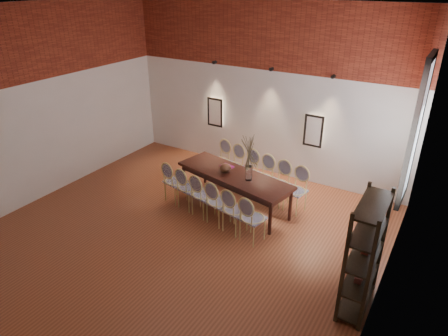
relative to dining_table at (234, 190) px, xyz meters
The scene contains 34 objects.
floor 1.68m from the dining_table, 100.84° to the right, with size 7.00×7.00×0.02m, color brown.
ceiling 3.99m from the dining_table, 100.84° to the right, with size 7.00×7.00×0.02m, color silver.
wall_back 2.55m from the dining_table, 98.98° to the left, with size 7.00×0.10×4.00m, color silver.
wall_left 4.48m from the dining_table, 157.41° to the right, with size 0.10×7.00×4.00m, color silver.
wall_right 3.97m from the dining_table, 26.34° to the right, with size 0.10×7.00×4.00m, color silver.
brick_band_back 3.45m from the dining_table, 99.31° to the left, with size 7.00×0.02×1.50m, color maroon.
brick_band_left 5.02m from the dining_table, 157.03° to the right, with size 0.02×7.00×1.50m, color maroon.
brick_band_right 4.57m from the dining_table, 26.84° to the right, with size 0.02×7.00×1.50m, color maroon.
niche_left 2.62m from the dining_table, 131.06° to the left, with size 0.36×0.06×0.66m, color #FFEAC6.
niche_right 2.29m from the dining_table, 61.71° to the left, with size 0.36×0.06×0.66m, color #FFEAC6.
spot_fixture_left 3.26m from the dining_table, 131.53° to the left, with size 0.08×0.08×0.10m, color black.
spot_fixture_mid 2.83m from the dining_table, 93.38° to the left, with size 0.08×0.08×0.10m, color black.
spot_fixture_right 3.11m from the dining_table, 54.54° to the left, with size 0.08×0.08×0.10m, color black.
window_glass 3.64m from the dining_table, ahead, with size 0.02×0.78×2.38m, color silver.
window_frame 3.62m from the dining_table, ahead, with size 0.08×0.90×2.50m, color black.
window_mullion 3.62m from the dining_table, ahead, with size 0.06×0.06×2.40m, color black.
dining_table is the anchor object (origin of this frame).
chair_near_a 1.27m from the dining_table, 158.58° to the right, with size 0.44×0.44×0.94m, color #D2C273, non-canonical shape.
chair_near_b 0.94m from the dining_table, 144.32° to the right, with size 0.44×0.44×0.94m, color #D2C273, non-canonical shape.
chair_near_c 0.73m from the dining_table, 118.70° to the right, with size 0.44×0.44×0.94m, color #D2C273, non-canonical shape.
chair_near_d 0.73m from the dining_table, 84.44° to the right, with size 0.44×0.44×0.94m, color #D2C273, non-canonical shape.
chair_near_e 0.94m from the dining_table, 58.82° to the right, with size 0.44×0.44×0.94m, color #D2C273, non-canonical shape.
chair_near_f 1.27m from the dining_table, 44.56° to the right, with size 0.44×0.44×0.94m, color #D2C273, non-canonical shape.
chair_far_a 1.27m from the dining_table, 135.44° to the left, with size 0.44×0.44×0.94m, color #D2C273, non-canonical shape.
chair_far_b 0.94m from the dining_table, 121.18° to the left, with size 0.44×0.44×0.94m, color #D2C273, non-canonical shape.
chair_far_c 0.73m from the dining_table, 95.56° to the left, with size 0.44×0.44×0.94m, color #D2C273, non-canonical shape.
chair_far_d 0.73m from the dining_table, 61.30° to the left, with size 0.44×0.44×0.94m, color #D2C273, non-canonical shape.
chair_far_e 0.94m from the dining_table, 35.68° to the left, with size 0.44×0.44×0.94m, color #D2C273, non-canonical shape.
chair_far_f 1.27m from the dining_table, 21.42° to the left, with size 0.44×0.44×0.94m, color #D2C273, non-canonical shape.
vase 0.65m from the dining_table, 11.57° to the right, with size 0.14×0.14×0.30m, color silver.
dried_branches 1.05m from the dining_table, 11.57° to the right, with size 0.50×0.50×0.70m, color brown, non-canonical shape.
bowl 0.51m from the dining_table, behind, with size 0.24×0.24×0.18m, color #56311D.
book 0.53m from the dining_table, 144.86° to the left, with size 0.26×0.18×0.03m, color #971C72.
shelving_rack 3.38m from the dining_table, 27.13° to the right, with size 0.38×1.00×1.80m, color black, non-canonical shape.
Camera 1 is at (3.93, -4.77, 4.43)m, focal length 32.00 mm.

